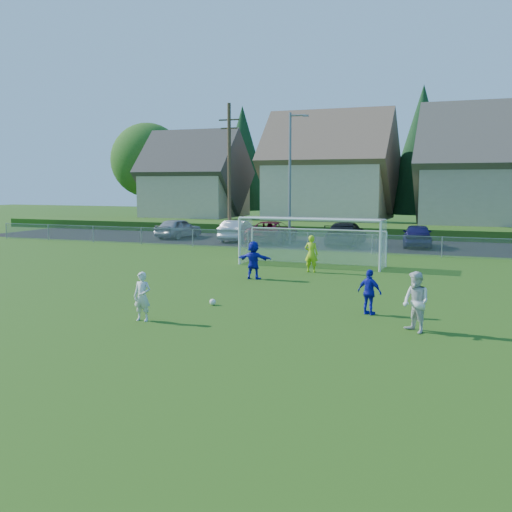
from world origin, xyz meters
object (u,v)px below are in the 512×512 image
(car_d, at_px, (346,234))
(soccer_goal, at_px, (313,234))
(player_white_a, at_px, (142,296))
(goalkeeper, at_px, (311,254))
(player_blue_a, at_px, (370,292))
(soccer_ball, at_px, (213,302))
(player_white_b, at_px, (416,302))
(car_e, at_px, (417,235))
(car_c, at_px, (272,232))
(car_a, at_px, (178,228))
(player_blue_b, at_px, (254,260))
(car_b, at_px, (238,231))

(car_d, distance_m, soccer_goal, 10.51)
(player_white_a, height_order, soccer_goal, soccer_goal)
(goalkeeper, distance_m, soccer_goal, 2.56)
(player_blue_a, bearing_deg, car_d, -53.87)
(soccer_ball, height_order, goalkeeper, goalkeeper)
(player_white_b, height_order, car_d, player_white_b)
(car_d, bearing_deg, goalkeeper, 92.59)
(soccer_ball, xyz_separation_m, player_blue_a, (5.38, 0.47, 0.63))
(player_white_b, height_order, car_e, player_white_b)
(player_white_a, xyz_separation_m, car_d, (0.80, 24.52, 0.03))
(player_white_b, distance_m, goalkeeper, 11.74)
(player_white_b, distance_m, car_d, 24.04)
(car_c, relative_size, car_e, 1.22)
(car_a, distance_m, soccer_goal, 17.93)
(player_blue_a, relative_size, car_c, 0.26)
(goalkeeper, bearing_deg, player_blue_b, 58.38)
(soccer_ball, relative_size, goalkeeper, 0.12)
(car_a, height_order, car_d, car_d)
(goalkeeper, height_order, car_c, goalkeeper)
(soccer_goal, bearing_deg, player_white_a, -95.79)
(car_e, bearing_deg, player_blue_a, 84.42)
(goalkeeper, xyz_separation_m, car_b, (-9.33, 12.99, -0.13))
(car_b, relative_size, car_d, 0.84)
(soccer_goal, bearing_deg, car_d, 93.42)
(player_white_b, relative_size, car_b, 0.38)
(soccer_ball, distance_m, player_blue_b, 5.97)
(soccer_ball, height_order, car_d, car_d)
(player_blue_a, xyz_separation_m, player_blue_b, (-6.16, 5.41, 0.11))
(car_e, bearing_deg, soccer_goal, 62.13)
(car_c, bearing_deg, car_e, -176.70)
(player_white_b, bearing_deg, car_d, 152.56)
(goalkeeper, relative_size, car_c, 0.32)
(soccer_ball, distance_m, car_d, 21.58)
(player_blue_b, height_order, goalkeeper, goalkeeper)
(car_a, distance_m, car_c, 8.13)
(player_white_b, xyz_separation_m, car_d, (-7.22, 22.93, -0.08))
(soccer_ball, height_order, player_blue_a, player_blue_a)
(soccer_goal, bearing_deg, car_c, 119.83)
(player_blue_a, height_order, car_c, car_c)
(soccer_ball, distance_m, car_c, 22.07)
(player_white_a, distance_m, soccer_goal, 14.15)
(player_blue_b, bearing_deg, player_white_b, 137.52)
(player_white_a, relative_size, car_e, 0.33)
(player_white_b, bearing_deg, player_white_a, -123.76)
(goalkeeper, height_order, car_a, goalkeeper)
(car_a, bearing_deg, car_c, 179.91)
(player_white_a, xyz_separation_m, player_blue_b, (0.21, 8.82, 0.08))
(player_blue_b, bearing_deg, player_white_a, 88.97)
(car_b, xyz_separation_m, car_e, (12.76, 0.55, 0.02))
(player_blue_a, distance_m, car_e, 21.82)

